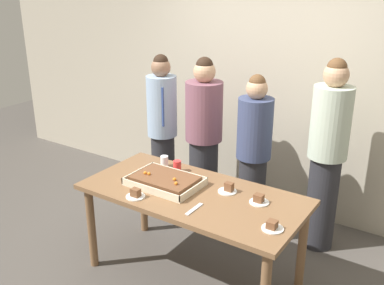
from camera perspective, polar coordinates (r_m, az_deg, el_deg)
ground_plane at (r=3.92m, az=0.06°, el=-16.88°), size 12.00×12.00×0.00m
interior_back_panel at (r=4.62m, az=11.22°, el=9.12°), size 8.00×0.12×3.00m
party_table at (r=3.54m, az=0.06°, el=-7.85°), size 1.78×0.86×0.80m
sheet_cake at (r=3.61m, az=-3.54°, el=-4.99°), size 0.58×0.40×0.10m
plated_slice_near_left at (r=3.36m, az=8.68°, el=-7.40°), size 0.15×0.15×0.07m
plated_slice_near_right at (r=3.05m, az=10.38°, el=-10.66°), size 0.15×0.15×0.06m
plated_slice_far_left at (r=3.50m, az=4.72°, el=-6.04°), size 0.15×0.15×0.08m
plated_slice_far_right at (r=3.43m, az=-7.33°, el=-6.70°), size 0.15×0.15×0.07m
drink_cup_nearest at (r=3.84m, az=-1.93°, el=-3.09°), size 0.07×0.07×0.10m
drink_cup_middle at (r=3.94m, az=-3.61°, el=-2.45°), size 0.07×0.07×0.10m
cake_server_utensil at (r=3.24m, az=0.29°, el=-8.63°), size 0.03×0.20×0.01m
person_serving_front at (r=4.07m, az=7.96°, el=-1.98°), size 0.32×0.32×1.61m
person_green_shirt_behind at (r=4.39m, az=1.54°, el=0.41°), size 0.37×0.37×1.70m
person_striped_tie_right at (r=4.06m, az=17.12°, el=-1.46°), size 0.34×0.34×1.78m
person_far_right_suit at (r=4.59m, az=-3.86°, el=1.42°), size 0.31×0.31×1.69m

